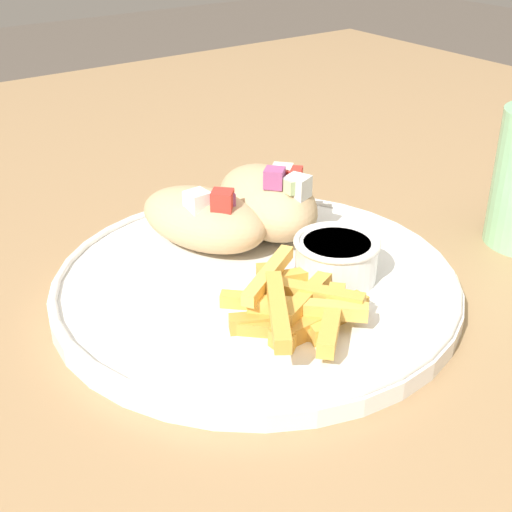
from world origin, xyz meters
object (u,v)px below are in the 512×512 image
object	(u,v)px
plate	(256,284)
pita_sandwich_near	(204,218)
fries_pile	(300,305)
pita_sandwich_far	(268,201)
sauce_ramekin	(336,256)

from	to	relation	value
plate	pita_sandwich_near	size ratio (longest dim) A/B	2.34
pita_sandwich_near	fries_pile	size ratio (longest dim) A/B	1.00
pita_sandwich_near	fries_pile	bearing A→B (deg)	-20.92
pita_sandwich_near	pita_sandwich_far	bearing A→B (deg)	62.58
plate	sauce_ramekin	size ratio (longest dim) A/B	4.73
plate	fries_pile	bearing A→B (deg)	-6.48
plate	fries_pile	distance (m)	0.06
pita_sandwich_far	fries_pile	xyz separation A→B (m)	(0.13, -0.07, -0.02)
fries_pile	pita_sandwich_near	bearing A→B (deg)	177.59
plate	pita_sandwich_far	distance (m)	0.09
pita_sandwich_far	sauce_ramekin	xyz separation A→B (m)	(0.10, -0.01, -0.01)
pita_sandwich_far	pita_sandwich_near	bearing A→B (deg)	-86.72
plate	sauce_ramekin	xyz separation A→B (m)	(0.03, 0.05, 0.02)
plate	pita_sandwich_far	size ratio (longest dim) A/B	2.35
plate	pita_sandwich_far	xyz separation A→B (m)	(-0.06, 0.06, 0.03)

